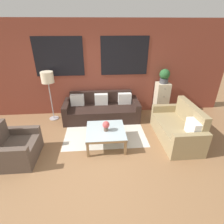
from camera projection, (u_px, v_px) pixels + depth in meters
ground_plane at (94, 162)px, 3.74m from camera, size 16.00×16.00×0.00m
wall_back_brick at (93, 70)px, 5.28m from camera, size 8.40×0.09×2.80m
rug at (105, 131)px, 4.83m from camera, size 2.12×1.62×0.00m
couch_dark at (102, 110)px, 5.37m from camera, size 2.24×0.88×0.78m
settee_vintage at (178, 128)px, 4.36m from camera, size 0.80×1.60×0.92m
armchair_corner at (15, 148)px, 3.72m from camera, size 0.80×0.92×0.84m
coffee_table at (106, 132)px, 4.13m from camera, size 0.90×0.90×0.42m
floor_lamp at (48, 80)px, 4.90m from camera, size 0.35×0.35×1.47m
drawer_cabinet at (161, 98)px, 5.61m from camera, size 0.41×0.39×1.01m
potted_plant at (165, 76)px, 5.28m from camera, size 0.31×0.31×0.43m
flower_vase at (106, 126)px, 4.02m from camera, size 0.16×0.16×0.24m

